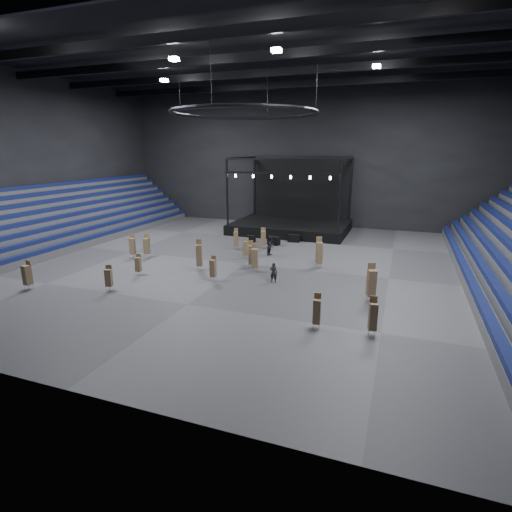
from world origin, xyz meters
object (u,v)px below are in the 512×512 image
(chair_stack_0, at_px, (138,264))
(chair_stack_11, at_px, (317,311))
(chair_stack_13, at_px, (251,254))
(flight_case_mid, at_px, (274,241))
(chair_stack_4, at_px, (213,268))
(chair_stack_7, at_px, (132,246))
(chair_stack_15, at_px, (147,246))
(stage, at_px, (292,219))
(man_center, at_px, (274,273))
(chair_stack_6, at_px, (236,238))
(chair_stack_10, at_px, (263,237))
(chair_stack_3, at_px, (319,252))
(chair_stack_5, at_px, (109,277))
(flight_case_left, at_px, (251,239))
(flight_case_right, at_px, (294,238))
(chair_stack_8, at_px, (255,257))
(chair_stack_9, at_px, (27,274))
(chair_stack_14, at_px, (371,282))
(crew_member, at_px, (271,246))
(chair_stack_2, at_px, (373,316))
(chair_stack_1, at_px, (246,248))
(chair_stack_12, at_px, (199,255))

(chair_stack_0, bearing_deg, chair_stack_11, -27.75)
(chair_stack_13, bearing_deg, flight_case_mid, 72.33)
(flight_case_mid, relative_size, chair_stack_4, 0.66)
(chair_stack_7, height_order, chair_stack_15, chair_stack_7)
(stage, distance_m, man_center, 20.74)
(chair_stack_11, bearing_deg, chair_stack_6, 120.18)
(chair_stack_7, height_order, chair_stack_10, chair_stack_7)
(chair_stack_3, bearing_deg, chair_stack_4, -162.04)
(chair_stack_7, bearing_deg, chair_stack_5, -82.77)
(flight_case_mid, relative_size, chair_stack_11, 0.62)
(flight_case_left, relative_size, chair_stack_5, 0.54)
(flight_case_right, relative_size, chair_stack_8, 0.53)
(chair_stack_11, bearing_deg, chair_stack_5, 169.53)
(flight_case_right, distance_m, chair_stack_11, 22.39)
(chair_stack_3, relative_size, chair_stack_10, 1.27)
(chair_stack_10, bearing_deg, chair_stack_11, -83.13)
(chair_stack_9, distance_m, chair_stack_14, 24.80)
(chair_stack_15, bearing_deg, chair_stack_11, -48.34)
(chair_stack_8, relative_size, crew_member, 1.25)
(chair_stack_10, xyz_separation_m, man_center, (4.41, -10.21, -0.37))
(chair_stack_2, distance_m, chair_stack_6, 21.74)
(chair_stack_14, bearing_deg, chair_stack_1, 126.53)
(stage, height_order, chair_stack_2, stage)
(chair_stack_6, distance_m, chair_stack_12, 7.98)
(chair_stack_3, bearing_deg, chair_stack_2, -89.33)
(chair_stack_12, bearing_deg, chair_stack_14, -32.88)
(chair_stack_0, xyz_separation_m, chair_stack_3, (13.56, 7.18, 0.46))
(chair_stack_10, height_order, crew_member, chair_stack_10)
(chair_stack_13, distance_m, crew_member, 4.68)
(chair_stack_0, bearing_deg, chair_stack_13, 22.49)
(chair_stack_8, relative_size, chair_stack_14, 0.89)
(chair_stack_4, bearing_deg, chair_stack_7, 160.05)
(chair_stack_1, height_order, chair_stack_6, chair_stack_6)
(chair_stack_7, relative_size, chair_stack_15, 1.02)
(chair_stack_15, relative_size, man_center, 1.43)
(chair_stack_13, height_order, chair_stack_14, chair_stack_14)
(stage, height_order, chair_stack_7, stage)
(chair_stack_12, bearing_deg, flight_case_right, 47.06)
(flight_case_left, xyz_separation_m, chair_stack_11, (11.65, -19.73, 0.77))
(chair_stack_5, xyz_separation_m, chair_stack_7, (-4.06, 8.19, 0.17))
(chair_stack_6, bearing_deg, stage, 61.76)
(chair_stack_4, height_order, chair_stack_12, chair_stack_12)
(chair_stack_0, xyz_separation_m, chair_stack_11, (15.92, -5.01, 0.16))
(stage, distance_m, crew_member, 12.71)
(flight_case_left, xyz_separation_m, chair_stack_9, (-9.77, -20.51, 0.84))
(chair_stack_5, xyz_separation_m, chair_stack_14, (18.24, 4.33, 0.37))
(flight_case_right, relative_size, chair_stack_3, 0.46)
(chair_stack_14, bearing_deg, chair_stack_11, -137.31)
(flight_case_mid, height_order, chair_stack_13, chair_stack_13)
(chair_stack_9, height_order, man_center, chair_stack_9)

